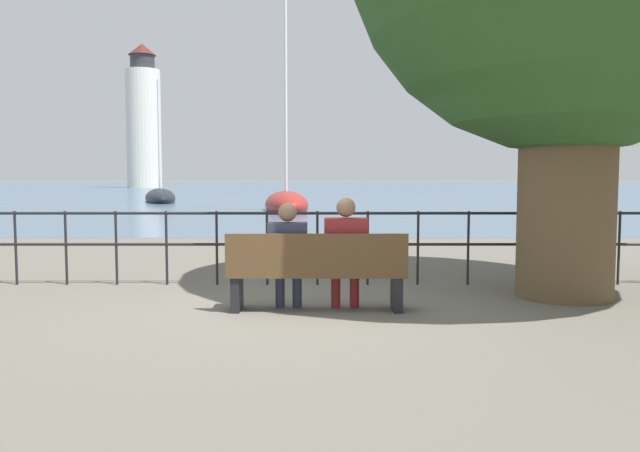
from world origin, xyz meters
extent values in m
plane|color=#605B51|center=(0.00, 0.00, 0.00)|extent=(1000.00, 1000.00, 0.00)
cube|color=#47607A|center=(0.00, 158.66, 0.00)|extent=(600.00, 300.00, 0.01)
cylinder|color=brown|center=(3.15, 0.80, 1.34)|extent=(1.19, 1.19, 2.67)
cube|color=brown|center=(0.00, 0.00, 0.42)|extent=(2.03, 0.45, 0.05)
cube|color=brown|center=(0.00, -0.21, 0.68)|extent=(2.03, 0.04, 0.45)
cube|color=black|center=(-0.92, 0.00, 0.20)|extent=(0.10, 0.41, 0.40)
cube|color=black|center=(0.92, 0.00, 0.20)|extent=(0.10, 0.41, 0.40)
cylinder|color=#2D3347|center=(-0.43, 0.16, 0.23)|extent=(0.11, 0.11, 0.45)
cylinder|color=#2D3347|center=(-0.23, 0.16, 0.23)|extent=(0.11, 0.11, 0.45)
cube|color=#2D3347|center=(-0.33, 0.07, 0.50)|extent=(0.38, 0.26, 0.14)
cube|color=#2D3347|center=(-0.33, -0.02, 0.73)|extent=(0.45, 0.24, 0.56)
sphere|color=#846047|center=(-0.33, -0.02, 1.13)|extent=(0.21, 0.21, 0.21)
cylinder|color=maroon|center=(0.22, 0.16, 0.23)|extent=(0.11, 0.11, 0.45)
cylinder|color=maroon|center=(0.44, 0.16, 0.23)|extent=(0.11, 0.11, 0.45)
cube|color=maroon|center=(0.33, 0.07, 0.50)|extent=(0.42, 0.26, 0.14)
cube|color=maroon|center=(0.33, -0.02, 0.76)|extent=(0.49, 0.24, 0.61)
sphere|color=#846047|center=(0.33, -0.02, 1.18)|extent=(0.22, 0.22, 0.22)
cylinder|color=black|center=(-4.29, 1.72, 0.53)|extent=(0.04, 0.04, 1.05)
cylinder|color=black|center=(-3.57, 1.72, 0.53)|extent=(0.04, 0.04, 1.05)
cylinder|color=black|center=(-2.86, 1.72, 0.53)|extent=(0.04, 0.04, 1.05)
cylinder|color=black|center=(-2.14, 1.72, 0.53)|extent=(0.04, 0.04, 1.05)
cylinder|color=black|center=(-1.43, 1.72, 0.53)|extent=(0.04, 0.04, 1.05)
cylinder|color=black|center=(-0.71, 1.72, 0.53)|extent=(0.04, 0.04, 1.05)
cylinder|color=black|center=(0.00, 1.72, 0.53)|extent=(0.04, 0.04, 1.05)
cylinder|color=black|center=(0.71, 1.72, 0.53)|extent=(0.04, 0.04, 1.05)
cylinder|color=black|center=(1.43, 1.72, 0.53)|extent=(0.04, 0.04, 1.05)
cylinder|color=black|center=(2.14, 1.72, 0.53)|extent=(0.04, 0.04, 1.05)
cylinder|color=black|center=(2.86, 1.72, 0.53)|extent=(0.04, 0.04, 1.05)
cylinder|color=black|center=(3.57, 1.72, 0.53)|extent=(0.04, 0.04, 1.05)
cylinder|color=black|center=(4.29, 1.72, 0.53)|extent=(0.04, 0.04, 1.05)
cylinder|color=black|center=(0.00, 1.72, 1.02)|extent=(15.71, 0.04, 0.04)
cylinder|color=black|center=(0.00, 1.72, 0.58)|extent=(15.71, 0.04, 0.04)
ellipsoid|color=black|center=(-10.33, 33.31, 0.25)|extent=(3.88, 7.29, 1.26)
cylinder|color=silver|center=(-10.33, 33.31, 4.23)|extent=(0.14, 0.14, 7.21)
ellipsoid|color=maroon|center=(-1.56, 22.31, 0.27)|extent=(2.78, 5.94, 1.33)
cylinder|color=silver|center=(-1.56, 22.31, 6.50)|extent=(0.14, 0.14, 11.66)
cylinder|color=silver|center=(-29.37, 97.67, 9.74)|extent=(5.66, 5.66, 19.48)
cylinder|color=#2D2D33|center=(-29.37, 97.67, 20.67)|extent=(3.96, 3.96, 2.38)
cone|color=#4C1E19|center=(-29.37, 97.67, 22.80)|extent=(4.53, 4.53, 1.90)
camera|label=1|loc=(0.04, -7.07, 1.51)|focal=35.00mm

